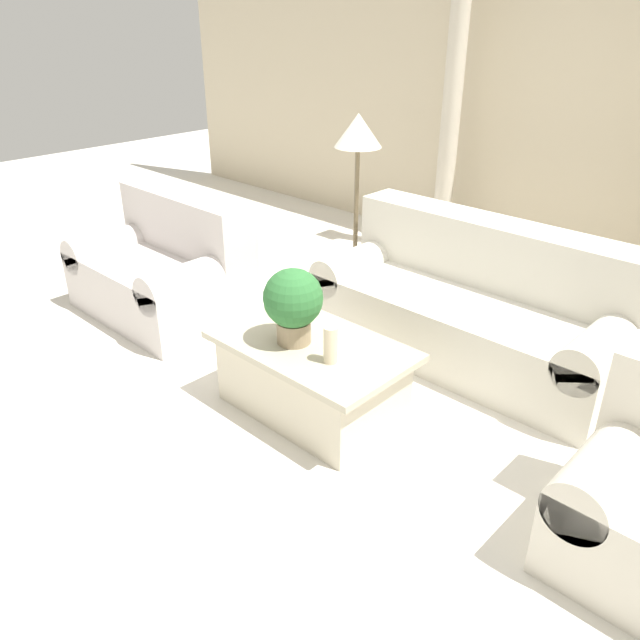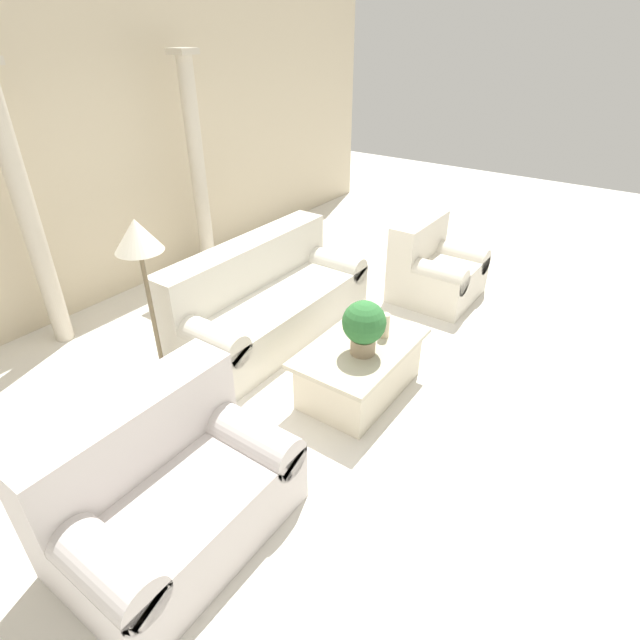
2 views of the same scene
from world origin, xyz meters
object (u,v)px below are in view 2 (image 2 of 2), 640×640
(coffee_table, at_px, (360,368))
(armchair, at_px, (434,267))
(sofa_long, at_px, (267,299))
(loveseat, at_px, (168,488))
(floor_lamp, at_px, (140,250))
(potted_plant, at_px, (364,325))

(coffee_table, xyz_separation_m, armchair, (1.96, 0.24, 0.11))
(sofa_long, bearing_deg, coffee_table, -103.53)
(coffee_table, bearing_deg, loveseat, 173.21)
(sofa_long, bearing_deg, armchair, -31.71)
(loveseat, distance_m, armchair, 3.76)
(sofa_long, xyz_separation_m, floor_lamp, (-1.19, 0.15, 0.89))
(potted_plant, xyz_separation_m, floor_lamp, (-0.80, 1.47, 0.53))
(loveseat, relative_size, coffee_table, 1.17)
(potted_plant, height_order, floor_lamp, floor_lamp)
(loveseat, distance_m, coffee_table, 1.82)
(loveseat, relative_size, armchair, 1.46)
(sofa_long, distance_m, floor_lamp, 1.49)
(sofa_long, bearing_deg, potted_plant, -106.20)
(potted_plant, bearing_deg, floor_lamp, 118.59)
(armchair, bearing_deg, coffee_table, -173.13)
(loveseat, height_order, armchair, loveseat)
(coffee_table, bearing_deg, sofa_long, 76.47)
(potted_plant, bearing_deg, armchair, 8.29)
(floor_lamp, distance_m, armchair, 3.21)
(loveseat, xyz_separation_m, floor_lamp, (0.92, 1.20, 0.88))
(floor_lamp, bearing_deg, coffee_table, -57.96)
(sofa_long, xyz_separation_m, coffee_table, (-0.30, -1.26, -0.12))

